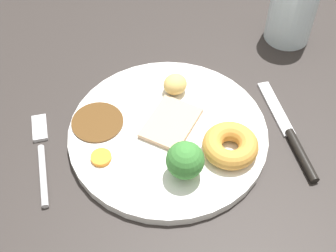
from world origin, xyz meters
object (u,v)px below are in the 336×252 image
(yorkshire_pudding, at_px, (230,145))
(dinner_plate, at_px, (168,134))
(roast_potato_left, at_px, (175,84))
(fork, at_px, (42,155))
(broccoli_floret, at_px, (185,160))
(meat_slice_main, at_px, (171,124))
(knife, at_px, (291,137))
(carrot_coin_front, at_px, (101,158))
(water_glass, at_px, (293,10))

(yorkshire_pudding, bearing_deg, dinner_plate, 144.83)
(roast_potato_left, bearing_deg, fork, -160.77)
(roast_potato_left, distance_m, broccoli_floret, 0.15)
(meat_slice_main, xyz_separation_m, yorkshire_pudding, (0.07, -0.06, 0.01))
(dinner_plate, bearing_deg, roast_potato_left, 70.42)
(dinner_plate, distance_m, knife, 0.17)
(carrot_coin_front, bearing_deg, roast_potato_left, 39.65)
(carrot_coin_front, xyz_separation_m, knife, (0.26, -0.01, -0.01))
(water_glass, bearing_deg, meat_slice_main, -145.12)
(meat_slice_main, relative_size, yorkshire_pudding, 1.11)
(dinner_plate, distance_m, yorkshire_pudding, 0.09)
(dinner_plate, height_order, water_glass, water_glass)
(yorkshire_pudding, xyz_separation_m, broccoli_floret, (-0.07, -0.02, 0.02))
(carrot_coin_front, relative_size, broccoli_floret, 0.51)
(broccoli_floret, height_order, fork, broccoli_floret)
(dinner_plate, distance_m, fork, 0.17)
(dinner_plate, bearing_deg, water_glass, 35.54)
(roast_potato_left, height_order, fork, roast_potato_left)
(knife, bearing_deg, roast_potato_left, 50.37)
(meat_slice_main, relative_size, water_glass, 0.75)
(dinner_plate, height_order, broccoli_floret, broccoli_floret)
(yorkshire_pudding, height_order, fork, yorkshire_pudding)
(dinner_plate, relative_size, roast_potato_left, 7.76)
(meat_slice_main, height_order, roast_potato_left, roast_potato_left)
(meat_slice_main, bearing_deg, fork, -177.82)
(meat_slice_main, bearing_deg, water_glass, 34.88)
(roast_potato_left, xyz_separation_m, broccoli_floret, (-0.02, -0.14, 0.01))
(dinner_plate, relative_size, broccoli_floret, 5.15)
(carrot_coin_front, height_order, water_glass, water_glass)
(yorkshire_pudding, distance_m, fork, 0.25)
(roast_potato_left, height_order, knife, roast_potato_left)
(meat_slice_main, bearing_deg, dinner_plate, -125.94)
(fork, xyz_separation_m, knife, (0.34, -0.04, 0.00))
(meat_slice_main, height_order, broccoli_floret, broccoli_floret)
(yorkshire_pudding, relative_size, knife, 0.40)
(roast_potato_left, height_order, carrot_coin_front, roast_potato_left)
(roast_potato_left, distance_m, carrot_coin_front, 0.16)
(roast_potato_left, bearing_deg, dinner_plate, -109.58)
(broccoli_floret, relative_size, water_glass, 0.48)
(fork, height_order, water_glass, water_glass)
(carrot_coin_front, height_order, broccoli_floret, broccoli_floret)
(roast_potato_left, xyz_separation_m, carrot_coin_front, (-0.12, -0.10, -0.01))
(dinner_plate, height_order, fork, dinner_plate)
(meat_slice_main, bearing_deg, broccoli_floret, -89.62)
(yorkshire_pudding, distance_m, broccoli_floret, 0.07)
(dinner_plate, relative_size, fork, 1.80)
(yorkshire_pudding, height_order, roast_potato_left, roast_potato_left)
(dinner_plate, xyz_separation_m, knife, (0.17, -0.04, -0.00))
(yorkshire_pudding, relative_size, fork, 0.48)
(knife, bearing_deg, broccoli_floret, 100.14)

